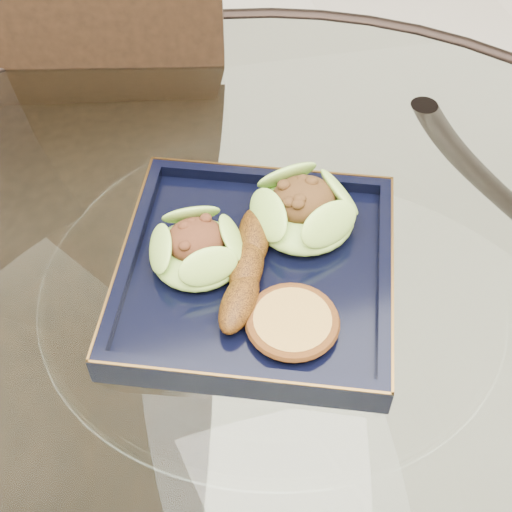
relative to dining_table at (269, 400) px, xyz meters
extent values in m
cylinder|color=white|center=(0.00, 0.00, 0.16)|extent=(1.10, 1.10, 0.01)
torus|color=black|center=(0.00, 0.00, 0.16)|extent=(1.13, 1.13, 0.02)
cylinder|color=black|center=(0.28, 0.28, -0.22)|extent=(0.04, 0.04, 0.75)
cylinder|color=black|center=(-0.28, 0.28, -0.22)|extent=(0.04, 0.04, 0.75)
cube|color=black|center=(-0.20, 0.29, -0.10)|extent=(0.53, 0.53, 0.04)
cube|color=black|center=(-0.16, 0.48, 0.18)|extent=(0.42, 0.12, 0.48)
cylinder|color=black|center=(-0.06, 0.06, -0.36)|extent=(0.03, 0.03, 0.47)
cylinder|color=black|center=(-0.34, 0.51, -0.36)|extent=(0.03, 0.03, 0.47)
cylinder|color=black|center=(0.03, 0.43, -0.36)|extent=(0.03, 0.03, 0.47)
cube|color=black|center=(0.00, 0.05, 0.17)|extent=(0.35, 0.35, 0.02)
ellipsoid|color=olive|center=(-0.06, 0.07, 0.20)|extent=(0.12, 0.12, 0.03)
ellipsoid|color=olive|center=(0.06, 0.10, 0.20)|extent=(0.12, 0.12, 0.04)
ellipsoid|color=#5C3109|center=(-0.01, 0.04, 0.20)|extent=(0.09, 0.15, 0.03)
cylinder|color=#AB7F39|center=(0.01, -0.03, 0.19)|extent=(0.10, 0.10, 0.01)
camera|label=1|loc=(-0.11, -0.39, 0.74)|focal=50.00mm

